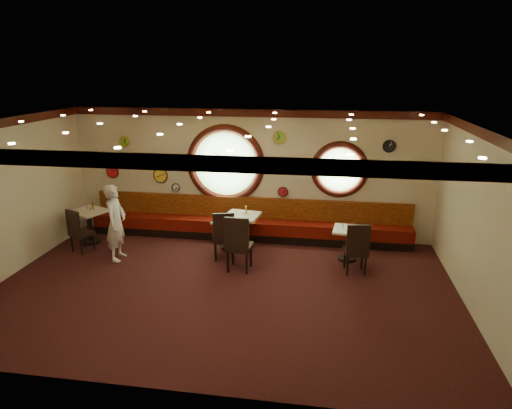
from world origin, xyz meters
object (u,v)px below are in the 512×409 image
Objects in this scene: condiment_b_salt at (225,218)px; condiment_c_salt at (236,212)px; table_c at (242,227)px; condiment_a_salt at (87,208)px; chair_b at (223,233)px; condiment_a_pepper at (90,209)px; condiment_b_pepper at (227,219)px; chair_c at (238,240)px; condiment_d_bottle at (354,225)px; table_b at (229,231)px; condiment_a_bottle at (93,206)px; table_a at (90,222)px; condiment_d_pepper at (351,226)px; condiment_b_bottle at (234,216)px; waiter at (116,223)px; chair_d at (357,245)px; chair_a at (78,228)px; table_d at (348,240)px; condiment_d_salt at (343,226)px; condiment_c_bottle at (246,210)px; condiment_c_pepper at (244,213)px.

condiment_b_salt is 1.06× the size of condiment_c_salt.
condiment_a_salt is at bearing -178.38° from table_c.
chair_b reaches higher than table_c.
condiment_b_pepper is at bearing 2.33° from condiment_a_pepper.
condiment_d_bottle is at bearing 27.03° from chair_c.
table_b is at bearing 66.32° from condiment_b_pepper.
table_b is 1.06× the size of chair_c.
condiment_d_bottle is (6.26, -0.14, -0.10)m from condiment_a_bottle.
condiment_b_salt is at bearing 3.27° from table_a.
condiment_d_pepper is (2.82, -0.24, 0.36)m from table_b.
condiment_a_bottle reaches higher than condiment_b_bottle.
condiment_b_bottle is 2.69m from waiter.
condiment_b_pepper is at bearing 176.37° from condiment_d_pepper.
chair_d is 5.24m from waiter.
condiment_a_pepper is (0.02, 0.60, 0.27)m from chair_a.
table_d is at bearing -167.99° from condiment_d_pepper.
condiment_d_bottle is at bearing -4.53° from table_c.
waiter is (-2.33, -1.00, 0.43)m from table_b.
table_c is 1.29m from chair_c.
condiment_a_salt is 0.05× the size of waiter.
condiment_d_bottle reaches higher than condiment_b_salt.
chair_b is at bearing -80.18° from condiment_b_salt.
condiment_d_pepper is (2.35, 1.00, 0.08)m from chair_c.
waiter reaches higher than table_a.
waiter is (-5.24, -0.02, 0.22)m from chair_d.
condiment_c_salt is 0.99× the size of condiment_d_salt.
condiment_c_bottle is (-2.24, 0.35, 0.15)m from condiment_d_salt.
waiter is (-5.20, -0.82, 0.06)m from condiment_d_bottle.
waiter reaches higher than condiment_b_salt.
chair_b is 0.40× the size of waiter.
waiter reaches higher than condiment_c_bottle.
condiment_d_salt is (6.03, 0.58, 0.19)m from chair_a.
chair_d is 6.45× the size of condiment_c_salt.
condiment_c_bottle reaches higher than condiment_c_pepper.
chair_c is 4.31× the size of condiment_c_bottle.
table_c is 1.19× the size of table_d.
chair_a is 0.84× the size of chair_c.
table_c is 7.62× the size of condiment_b_salt.
table_d is (2.46, -0.27, -0.07)m from table_c.
condiment_b_bottle reaches higher than table_a.
condiment_a_salt is 0.80× the size of condiment_d_salt.
chair_a is 7.40× the size of condiment_c_pepper.
table_a is 8.41× the size of condiment_b_salt.
condiment_a_salt is at bearing -177.12° from condiment_b_bottle.
chair_c is 4.57× the size of condiment_a_bottle.
table_b is at bearing -175.15° from table_c.
chair_c is at bearing -154.67° from condiment_d_salt.
chair_c is 1.33m from condiment_c_salt.
table_d is 6.83× the size of condiment_c_salt.
condiment_b_bottle is at bearing 172.82° from condiment_d_pepper.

